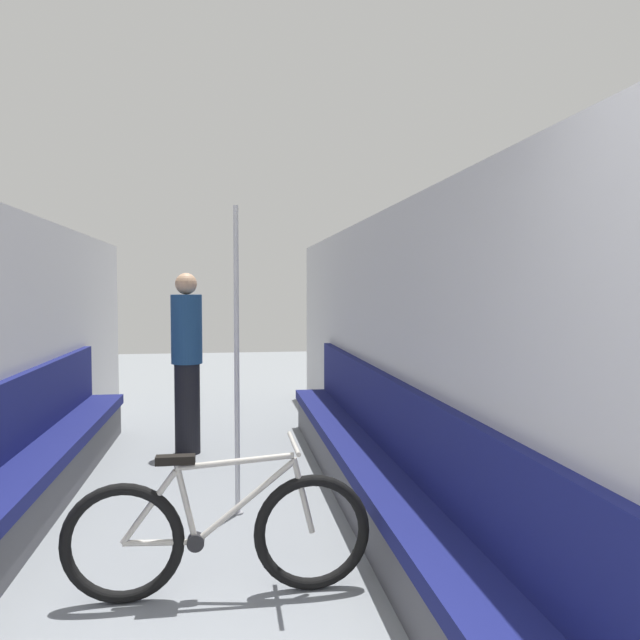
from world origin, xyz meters
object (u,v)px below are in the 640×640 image
Objects in this scene: bench_seat_row_right at (373,471)px; passenger_standing at (187,360)px; bench_seat_row_left at (14,487)px; grab_pole_near at (237,365)px; bicycle at (219,534)px.

passenger_standing reaches higher than bench_seat_row_right.
bench_seat_row_left is 1.65m from grab_pole_near.
bicycle is 3.01m from passenger_standing.
grab_pole_near is 1.24× the size of passenger_standing.
bench_seat_row_right is 2.44m from passenger_standing.
bench_seat_row_left is 1.00× the size of bench_seat_row_right.
bench_seat_row_right is 3.28× the size of passenger_standing.
passenger_standing is at bearing 104.72° from grab_pole_near.
bench_seat_row_right is at bearing 71.01° from passenger_standing.
grab_pole_near is 1.80m from passenger_standing.
bicycle is 0.73× the size of grab_pole_near.
grab_pole_near reaches higher than passenger_standing.
passenger_standing is (-1.41, 1.90, 0.60)m from bench_seat_row_right.
bench_seat_row_left is at bearing 6.60° from passenger_standing.
bench_seat_row_left is 1.69m from bicycle.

